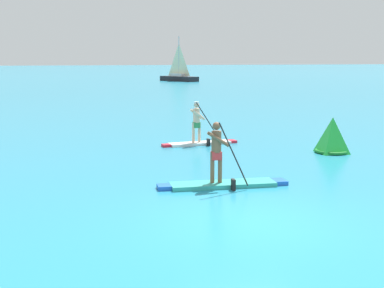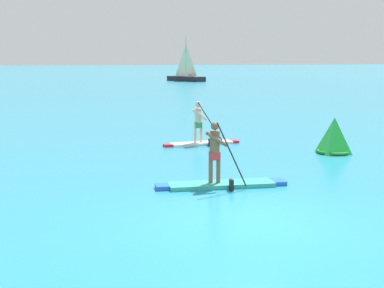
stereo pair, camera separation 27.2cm
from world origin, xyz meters
TOP-DOWN VIEW (x-y plane):
  - ground at (0.00, 0.00)m, footprint 440.00×440.00m
  - paddleboarder_mid_center at (0.38, 2.95)m, footprint 3.54×1.01m
  - paddleboarder_far_right at (1.61, 9.60)m, footprint 3.12×0.90m
  - race_marker_buoy at (5.76, 6.68)m, footprint 1.40×1.40m
  - sailboat_right_horizon at (13.76, 63.89)m, footprint 4.70×6.57m

SIDE VIEW (x-z plane):
  - ground at x=0.00m, z-range 0.00..0.00m
  - paddleboarder_mid_center at x=0.38m, z-range -0.59..1.22m
  - paddleboarder_far_right at x=1.61m, z-range -0.49..1.28m
  - race_marker_buoy at x=5.76m, z-range -0.07..1.22m
  - sailboat_right_horizon at x=13.76m, z-range -2.48..3.89m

